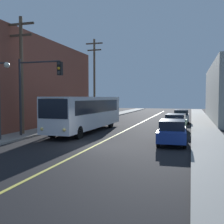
# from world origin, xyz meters

# --- Properties ---
(ground_plane) EXTENTS (120.00, 120.00, 0.00)m
(ground_plane) POSITION_xyz_m (0.00, 0.00, 0.00)
(ground_plane) COLOR black
(sidewalk_left) EXTENTS (2.50, 90.00, 0.15)m
(sidewalk_left) POSITION_xyz_m (-7.25, 10.00, 0.07)
(sidewalk_left) COLOR gray
(sidewalk_left) RESTS_ON ground
(sidewalk_right) EXTENTS (2.50, 90.00, 0.15)m
(sidewalk_right) POSITION_xyz_m (7.25, 10.00, 0.07)
(sidewalk_right) COLOR gray
(sidewalk_right) RESTS_ON ground
(lane_stripe_center) EXTENTS (0.16, 60.00, 0.01)m
(lane_stripe_center) POSITION_xyz_m (0.00, 15.00, 0.01)
(lane_stripe_center) COLOR #D8CC4C
(lane_stripe_center) RESTS_ON ground
(building_left_brick) EXTENTS (10.00, 23.38, 9.28)m
(building_left_brick) POSITION_xyz_m (-13.49, 8.63, 4.64)
(building_left_brick) COLOR brown
(building_left_brick) RESTS_ON ground
(city_bus) EXTENTS (2.84, 12.21, 3.20)m
(city_bus) POSITION_xyz_m (-3.18, 6.56, 1.82)
(city_bus) COLOR silver
(city_bus) RESTS_ON ground
(parked_car_blue) EXTENTS (1.94, 4.46, 1.62)m
(parked_car_blue) POSITION_xyz_m (4.77, 2.25, 0.84)
(parked_car_blue) COLOR navy
(parked_car_blue) RESTS_ON ground
(parked_car_green) EXTENTS (1.96, 4.46, 1.62)m
(parked_car_green) POSITION_xyz_m (4.62, 8.96, 0.84)
(parked_car_green) COLOR #196038
(parked_car_green) RESTS_ON ground
(parked_car_silver) EXTENTS (1.90, 4.44, 1.62)m
(parked_car_silver) POSITION_xyz_m (4.79, 17.80, 0.84)
(parked_car_silver) COLOR #B7B7BC
(parked_car_silver) RESTS_ON ground
(utility_pole_near) EXTENTS (2.40, 0.28, 9.55)m
(utility_pole_near) POSITION_xyz_m (-7.41, 2.82, 5.42)
(utility_pole_near) COLOR brown
(utility_pole_near) RESTS_ON sidewalk_left
(utility_pole_mid) EXTENTS (2.40, 0.28, 11.04)m
(utility_pole_mid) POSITION_xyz_m (-7.01, 18.76, 6.19)
(utility_pole_mid) COLOR brown
(utility_pole_mid) RESTS_ON sidewalk_left
(traffic_signal_left_corner) EXTENTS (3.75, 0.48, 6.00)m
(traffic_signal_left_corner) POSITION_xyz_m (-5.41, 1.92, 4.30)
(traffic_signal_left_corner) COLOR #2D2D33
(traffic_signal_left_corner) RESTS_ON sidewalk_left
(street_lamp_left) EXTENTS (0.98, 0.40, 5.50)m
(street_lamp_left) POSITION_xyz_m (-6.83, -0.33, 3.74)
(street_lamp_left) COLOR #38383D
(street_lamp_left) RESTS_ON sidewalk_left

